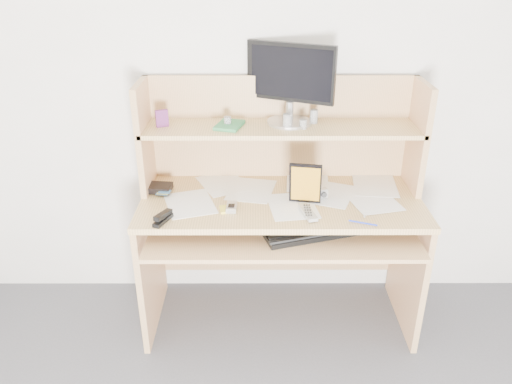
{
  "coord_description": "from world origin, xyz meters",
  "views": [
    {
      "loc": [
        -0.13,
        -0.74,
        1.87
      ],
      "look_at": [
        -0.13,
        1.43,
        0.81
      ],
      "focal_mm": 35.0,
      "sensor_mm": 36.0,
      "label": 1
    }
  ],
  "objects_px": {
    "tv_remote": "(308,212)",
    "keyboard": "(316,229)",
    "game_case": "(305,183)",
    "desk": "(280,201)",
    "monitor": "(290,81)"
  },
  "relations": [
    {
      "from": "keyboard",
      "to": "tv_remote",
      "type": "relative_size",
      "value": 3.31
    },
    {
      "from": "tv_remote",
      "to": "game_case",
      "type": "height_order",
      "value": "game_case"
    },
    {
      "from": "desk",
      "to": "tv_remote",
      "type": "distance_m",
      "value": 0.28
    },
    {
      "from": "tv_remote",
      "to": "monitor",
      "type": "height_order",
      "value": "monitor"
    },
    {
      "from": "keyboard",
      "to": "monitor",
      "type": "distance_m",
      "value": 0.73
    },
    {
      "from": "keyboard",
      "to": "game_case",
      "type": "distance_m",
      "value": 0.22
    },
    {
      "from": "keyboard",
      "to": "monitor",
      "type": "xyz_separation_m",
      "value": [
        -0.12,
        0.37,
        0.62
      ]
    },
    {
      "from": "keyboard",
      "to": "game_case",
      "type": "relative_size",
      "value": 2.5
    },
    {
      "from": "keyboard",
      "to": "tv_remote",
      "type": "distance_m",
      "value": 0.11
    },
    {
      "from": "keyboard",
      "to": "game_case",
      "type": "bearing_deg",
      "value": 100.4
    },
    {
      "from": "desk",
      "to": "game_case",
      "type": "bearing_deg",
      "value": -52.23
    },
    {
      "from": "desk",
      "to": "keyboard",
      "type": "relative_size",
      "value": 2.6
    },
    {
      "from": "tv_remote",
      "to": "keyboard",
      "type": "bearing_deg",
      "value": -0.76
    },
    {
      "from": "desk",
      "to": "keyboard",
      "type": "bearing_deg",
      "value": -56.0
    },
    {
      "from": "desk",
      "to": "keyboard",
      "type": "distance_m",
      "value": 0.29
    }
  ]
}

